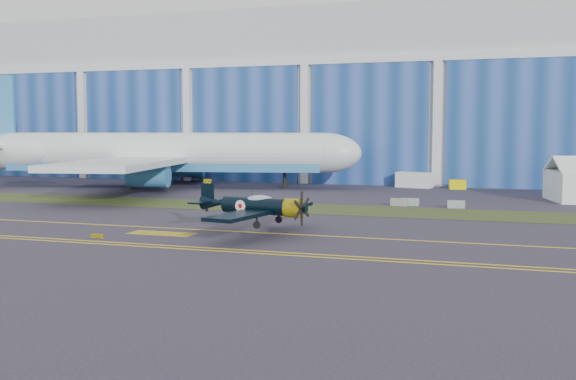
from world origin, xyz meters
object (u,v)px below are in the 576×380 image
(shipping_container, at_px, (414,180))
(tug, at_px, (457,185))
(jetliner, at_px, (162,110))
(warbird, at_px, (256,206))

(shipping_container, height_order, tug, shipping_container)
(jetliner, distance_m, shipping_container, 41.41)
(shipping_container, xyz_separation_m, tug, (6.74, -0.99, -0.48))
(warbird, bearing_deg, tug, 85.67)
(shipping_container, bearing_deg, warbird, -84.87)
(jetliner, bearing_deg, warbird, -64.19)
(warbird, height_order, shipping_container, warbird)
(tug, bearing_deg, jetliner, -177.88)
(jetliner, height_order, tug, jetliner)
(warbird, relative_size, shipping_container, 2.89)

